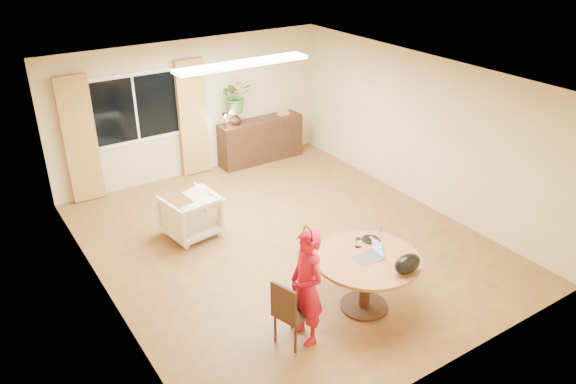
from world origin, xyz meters
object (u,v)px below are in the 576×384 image
object	(u,v)px
armchair	(190,215)
dining_table	(367,268)
child	(307,287)
dining_chair	(294,311)
sideboard	(261,140)

from	to	relation	value
armchair	dining_table	bearing A→B (deg)	101.94
dining_table	child	distance (m)	0.98
dining_chair	armchair	bearing A→B (deg)	73.12
child	sideboard	size ratio (longest dim) A/B	0.83
dining_table	dining_chair	world-z (taller)	dining_chair
dining_chair	sideboard	xyz separation A→B (m)	(2.51, 4.96, 0.01)
dining_table	armchair	distance (m)	3.15
dining_chair	dining_table	bearing A→B (deg)	-15.49
dining_chair	child	bearing A→B (deg)	-32.33
dining_chair	armchair	size ratio (longest dim) A/B	1.13
dining_chair	child	world-z (taller)	child
dining_table	child	bearing A→B (deg)	-176.21
dining_chair	sideboard	distance (m)	5.56
dining_table	dining_chair	xyz separation A→B (m)	(-1.12, -0.02, -0.16)
child	armchair	xyz separation A→B (m)	(-0.14, 3.00, -0.39)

